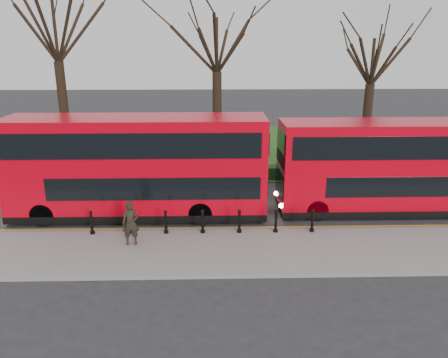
{
  "coord_description": "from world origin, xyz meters",
  "views": [
    {
      "loc": [
        1.72,
        -18.74,
        8.06
      ],
      "look_at": [
        2.21,
        0.5,
        2.0
      ],
      "focal_mm": 35.0,
      "sensor_mm": 36.0,
      "label": 1
    }
  ],
  "objects_px": {
    "bollard_row": "(203,222)",
    "bus_rear": "(396,167)",
    "pedestrian": "(131,223)",
    "bus_lead": "(138,168)"
  },
  "relations": [
    {
      "from": "bus_lead",
      "to": "bus_rear",
      "type": "height_order",
      "value": "bus_lead"
    },
    {
      "from": "bus_lead",
      "to": "pedestrian",
      "type": "bearing_deg",
      "value": -86.63
    },
    {
      "from": "bollard_row",
      "to": "bus_rear",
      "type": "xyz_separation_m",
      "value": [
        9.31,
        2.69,
        1.61
      ]
    },
    {
      "from": "bollard_row",
      "to": "bus_rear",
      "type": "distance_m",
      "value": 9.82
    },
    {
      "from": "bollard_row",
      "to": "bus_lead",
      "type": "distance_m",
      "value": 4.3
    },
    {
      "from": "bus_lead",
      "to": "bus_rear",
      "type": "relative_size",
      "value": 1.07
    },
    {
      "from": "bus_rear",
      "to": "pedestrian",
      "type": "xyz_separation_m",
      "value": [
        -12.18,
        -3.74,
        -1.18
      ]
    },
    {
      "from": "bus_lead",
      "to": "bus_rear",
      "type": "xyz_separation_m",
      "value": [
        12.39,
        0.25,
        -0.15
      ]
    },
    {
      "from": "bus_rear",
      "to": "pedestrian",
      "type": "distance_m",
      "value": 12.8
    },
    {
      "from": "pedestrian",
      "to": "bus_rear",
      "type": "bearing_deg",
      "value": 10.83
    }
  ]
}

